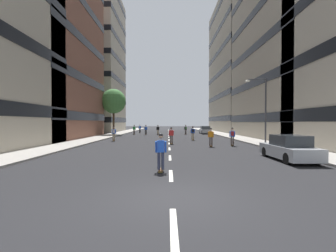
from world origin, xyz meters
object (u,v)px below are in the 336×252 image
Objects in this scene: skater_0 at (192,132)px; skater_4 at (157,129)px; skater_5 at (113,133)px; skater_10 at (145,129)px; skater_7 at (170,135)px; skater_2 at (139,128)px; street_tree_near at (112,101)px; skater_8 at (231,135)px; parked_car_near at (288,149)px; skater_6 at (185,129)px; streetlamp_right at (261,104)px; skater_1 at (133,129)px; skater_9 at (210,136)px; parked_car_mid at (204,130)px; skater_3 at (160,150)px.

skater_0 is 13.45m from skater_4.
skater_10 is (2.57, 14.02, -0.03)m from skater_5.
skater_2 is at bearing 104.08° from skater_7.
street_tree_near is 4.56× the size of skater_5.
skater_8 is at bearing -67.51° from skater_0.
skater_10 reaches higher than parked_car_near.
parked_car_near is 2.47× the size of skater_7.
skater_6 is at bearing -33.37° from skater_2.
skater_0 is 1.00× the size of skater_5.
skater_5 is at bearing 162.39° from streetlamp_right.
skater_1 and skater_9 have the same top height.
parked_car_near is 2.47× the size of skater_5.
street_tree_near is 9.45m from skater_4.
parked_car_mid is at bearing 82.27° from skater_9.
skater_1 is at bearing 109.26° from skater_7.
skater_4 is 21.39m from skater_8.
skater_6 is at bearing 56.99° from skater_5.
skater_4 is 1.00× the size of skater_8.
parked_car_near is 2.47× the size of skater_8.
skater_9 is at bearing -84.14° from skater_0.
parked_car_mid is 2.47× the size of skater_1.
skater_0 is 6.06m from skater_7.
skater_7 is 4.56m from skater_9.
skater_2 is at bearing 120.20° from streetlamp_right.
skater_2 is at bearing 105.07° from skater_10.
skater_6 is 21.31m from skater_8.
parked_car_mid is 22.25m from skater_5.
streetlamp_right reaches higher than skater_6.
parked_car_near is at bearing -65.33° from skater_1.
streetlamp_right is at bearing -59.48° from skater_4.
parked_car_near is 0.54× the size of street_tree_near.
skater_10 is (-3.68, 31.62, 0.00)m from skater_3.
skater_3 is at bearing -119.19° from skater_8.
skater_2 is 1.00× the size of skater_5.
parked_car_mid is 22.84m from streetlamp_right.
skater_5 is 1.00× the size of skater_7.
parked_car_mid is 35.82m from skater_3.
skater_2 is (-13.25, 3.92, 0.29)m from parked_car_mid.
skater_7 and skater_10 have the same top height.
skater_9 is (-2.21, -0.76, -0.03)m from skater_8.
skater_7 is at bearing -29.46° from skater_5.
streetlamp_right is 3.65× the size of skater_6.
skater_1 is at bearing 165.90° from skater_4.
parked_car_mid is at bearing 75.61° from skater_0.
skater_5 reaches higher than parked_car_near.
skater_6 is 1.00× the size of skater_7.
skater_0 is at bearing 112.49° from skater_8.
skater_6 is at bearing 97.84° from skater_8.
skater_8 is 2.34m from skater_9.
skater_3 is at bearing -111.60° from skater_9.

